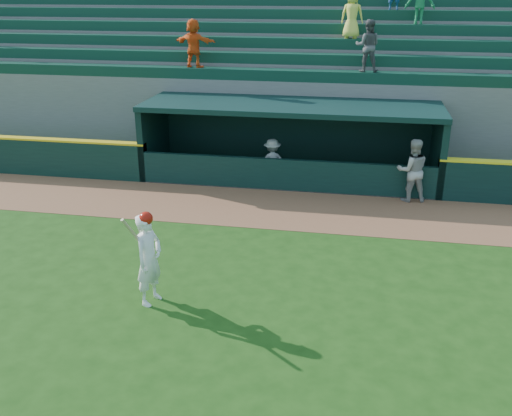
# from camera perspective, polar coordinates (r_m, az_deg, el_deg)

# --- Properties ---
(ground) EXTENTS (120.00, 120.00, 0.00)m
(ground) POSITION_cam_1_polar(r_m,az_deg,el_deg) (11.88, -1.41, -8.65)
(ground) COLOR #1C4210
(ground) RESTS_ON ground
(warning_track) EXTENTS (40.00, 3.00, 0.01)m
(warning_track) POSITION_cam_1_polar(r_m,az_deg,el_deg) (16.23, 2.11, -0.06)
(warning_track) COLOR brown
(warning_track) RESTS_ON ground
(dugout_player_front) EXTENTS (1.01, 0.85, 1.86)m
(dugout_player_front) POSITION_cam_1_polar(r_m,az_deg,el_deg) (17.16, 15.36, 3.66)
(dugout_player_front) COLOR #A8A7A2
(dugout_player_front) RESTS_ON ground
(dugout_player_inside) EXTENTS (1.07, 0.82, 1.46)m
(dugout_player_inside) POSITION_cam_1_polar(r_m,az_deg,el_deg) (18.09, 1.63, 4.66)
(dugout_player_inside) COLOR #A6A6A1
(dugout_player_inside) RESTS_ON ground
(dugout) EXTENTS (9.40, 2.80, 2.46)m
(dugout) POSITION_cam_1_polar(r_m,az_deg,el_deg) (18.75, 3.57, 7.24)
(dugout) COLOR slate
(dugout) RESTS_ON ground
(stands) EXTENTS (34.50, 6.33, 7.61)m
(stands) POSITION_cam_1_polar(r_m,az_deg,el_deg) (22.99, 5.13, 12.48)
(stands) COLOR slate
(stands) RESTS_ON ground
(batter_at_plate) EXTENTS (0.64, 0.84, 1.96)m
(batter_at_plate) POSITION_cam_1_polar(r_m,az_deg,el_deg) (11.37, -10.67, -4.95)
(batter_at_plate) COLOR white
(batter_at_plate) RESTS_ON ground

